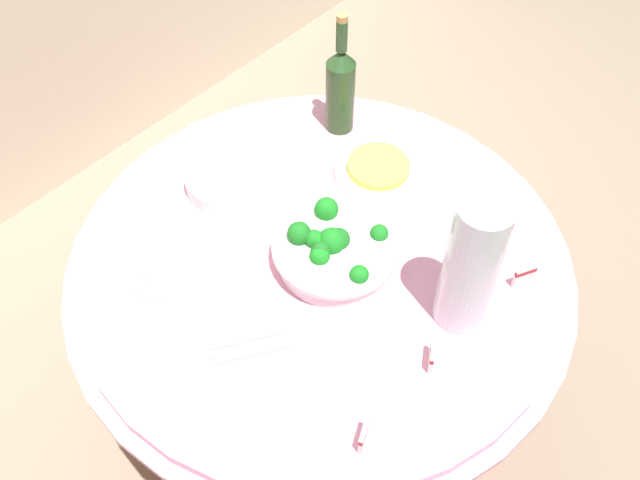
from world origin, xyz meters
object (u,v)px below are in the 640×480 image
at_px(plate_stack, 229,179).
at_px(food_plate_fried_egg, 378,169).
at_px(serving_tongs, 247,347).
at_px(food_plate_rice, 174,260).
at_px(label_placard_front, 364,435).
at_px(broccoli_bowl, 334,249).
at_px(decorative_fruit_vase, 469,272).
at_px(label_placard_mid, 432,356).
at_px(label_placard_rear, 525,276).
at_px(wine_bottle, 340,87).

xyz_separation_m(plate_stack, food_plate_fried_egg, (0.28, -0.24, -0.01)).
xyz_separation_m(serving_tongs, food_plate_rice, (0.05, 0.28, 0.01)).
xyz_separation_m(food_plate_fried_egg, label_placard_front, (-0.56, -0.42, 0.02)).
xyz_separation_m(plate_stack, food_plate_rice, (-0.25, -0.08, -0.01)).
relative_size(broccoli_bowl, decorative_fruit_vase, 0.82).
height_order(serving_tongs, food_plate_rice, food_plate_rice).
distance_m(food_plate_fried_egg, label_placard_mid, 0.54).
relative_size(plate_stack, food_plate_fried_egg, 0.95).
xyz_separation_m(broccoli_bowl, label_placard_rear, (0.23, -0.35, -0.01)).
bearing_deg(decorative_fruit_vase, plate_stack, 96.14).
bearing_deg(food_plate_rice, decorative_fruit_vase, -60.31).
distance_m(decorative_fruit_vase, food_plate_rice, 0.65).
xyz_separation_m(wine_bottle, label_placard_mid, (-0.41, -0.60, -0.10)).
height_order(serving_tongs, label_placard_rear, label_placard_rear).
xyz_separation_m(broccoli_bowl, wine_bottle, (0.34, 0.28, 0.09)).
bearing_deg(label_placard_rear, serving_tongs, 147.13).
height_order(plate_stack, label_placard_mid, label_placard_mid).
bearing_deg(food_plate_rice, wine_bottle, 2.00).
xyz_separation_m(serving_tongs, label_placard_front, (0.00, -0.31, 0.03)).
xyz_separation_m(broccoli_bowl, label_placard_front, (-0.28, -0.32, -0.01)).
bearing_deg(food_plate_rice, label_placard_mid, -72.91).
height_order(plate_stack, wine_bottle, wine_bottle).
xyz_separation_m(wine_bottle, decorative_fruit_vase, (-0.27, -0.57, 0.02)).
distance_m(plate_stack, decorative_fruit_vase, 0.64).
height_order(serving_tongs, label_placard_front, label_placard_front).
relative_size(serving_tongs, label_placard_front, 2.88).
bearing_deg(label_placard_mid, food_plate_rice, 107.09).
height_order(plate_stack, decorative_fruit_vase, decorative_fruit_vase).
height_order(wine_bottle, label_placard_mid, wine_bottle).
bearing_deg(label_placard_front, food_plate_rice, 85.99).
height_order(wine_bottle, decorative_fruit_vase, decorative_fruit_vase).
relative_size(food_plate_fried_egg, label_placard_front, 4.00).
distance_m(broccoli_bowl, plate_stack, 0.34).
distance_m(food_plate_fried_egg, label_placard_rear, 0.45).
distance_m(wine_bottle, serving_tongs, 0.71).
relative_size(plate_stack, label_placard_mid, 3.82).
height_order(plate_stack, label_placard_rear, label_placard_rear).
height_order(label_placard_mid, label_placard_rear, same).
height_order(food_plate_rice, label_placard_mid, label_placard_mid).
xyz_separation_m(label_placard_front, label_placard_mid, (0.22, 0.01, 0.00)).
bearing_deg(serving_tongs, food_plate_fried_egg, 11.43).
bearing_deg(wine_bottle, broccoli_bowl, -140.76).
relative_size(label_placard_front, label_placard_mid, 1.00).
bearing_deg(serving_tongs, label_placard_mid, -53.41).
distance_m(wine_bottle, decorative_fruit_vase, 0.63).
height_order(broccoli_bowl, food_plate_rice, broccoli_bowl).
bearing_deg(label_placard_mid, label_placard_rear, -6.38).
bearing_deg(serving_tongs, wine_bottle, 25.16).
height_order(label_placard_front, label_placard_rear, same).
distance_m(serving_tongs, food_plate_rice, 0.28).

